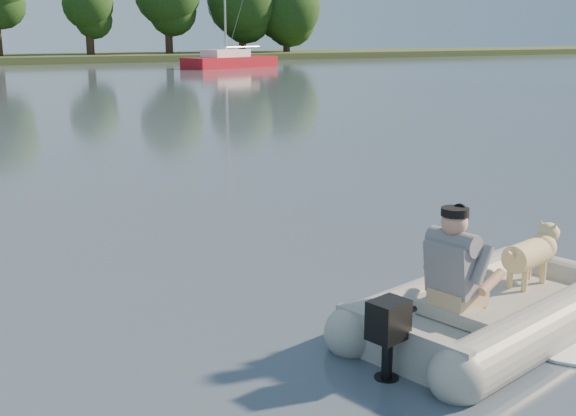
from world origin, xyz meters
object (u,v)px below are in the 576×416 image
man (453,263)px  dog (528,259)px  sailboat (230,61)px  dinghy (499,268)px

man → dog: size_ratio=1.16×
man → sailboat: (17.51, 45.37, -0.25)m
dinghy → sailboat: size_ratio=0.42×
dinghy → man: size_ratio=4.49×
man → dog: man is taller
dog → sailboat: (16.31, 45.05, -0.01)m
man → dinghy: bearing=-4.2°
dinghy → sailboat: bearing=54.5°
man → sailboat: sailboat is taller
dinghy → dog: 0.60m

